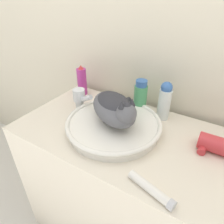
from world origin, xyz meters
TOP-DOWN VIEW (x-y plane):
  - wall_back at (0.00, 0.61)m, footprint 8.00×0.05m
  - vanity_counter at (0.00, 0.28)m, footprint 0.99×0.56m
  - sink_basin at (-0.04, 0.26)m, footprint 0.43×0.43m
  - cat at (-0.04, 0.26)m, footprint 0.31×0.32m
  - faucet at (-0.28, 0.32)m, footprint 0.13×0.07m
  - spray_bottle_trigger at (-0.39, 0.48)m, footprint 0.06×0.06m
  - mouthwash_bottle at (-0.01, 0.48)m, footprint 0.07×0.07m
  - lotion_bottle_white at (0.11, 0.48)m, footprint 0.06×0.06m
  - cream_tube at (0.23, 0.04)m, footprint 0.17×0.07m
  - hair_dryer at (0.38, 0.35)m, footprint 0.18×0.11m

SIDE VIEW (x-z plane):
  - vanity_counter at x=0.00m, z-range 0.00..0.82m
  - cream_tube at x=0.23m, z-range 0.81..0.85m
  - sink_basin at x=-0.04m, z-range 0.82..0.87m
  - hair_dryer at x=0.38m, z-range 0.81..0.88m
  - faucet at x=-0.28m, z-range 0.83..0.95m
  - mouthwash_bottle at x=-0.01m, z-range 0.81..0.99m
  - spray_bottle_trigger at x=-0.39m, z-range 0.81..0.99m
  - lotion_bottle_white at x=0.11m, z-range 0.82..1.01m
  - cat at x=-0.04m, z-range 0.86..1.02m
  - wall_back at x=0.00m, z-range 0.00..2.40m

